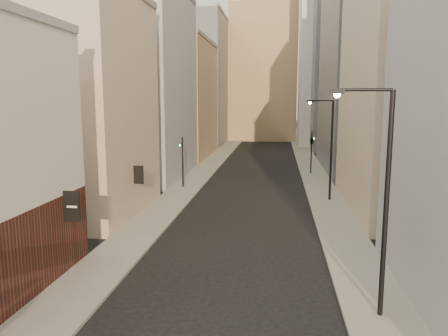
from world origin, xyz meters
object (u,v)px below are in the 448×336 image
white_tower (322,44)px  streetlamp_mid (329,144)px  traffic_light_right (312,142)px  clock_tower (264,57)px  streetlamp_near (381,191)px  traffic_light_left (183,153)px

white_tower → streetlamp_mid: bearing=-94.3°
streetlamp_mid → traffic_light_right: streetlamp_mid is taller
white_tower → streetlamp_mid: 48.00m
clock_tower → white_tower: size_ratio=1.08×
white_tower → traffic_light_right: (-3.84, -32.47, -14.78)m
clock_tower → streetlamp_near: 81.45m
traffic_light_left → traffic_light_right: 16.02m
white_tower → streetlamp_near: size_ratio=4.61×
traffic_light_left → traffic_light_right: same height
streetlamp_mid → streetlamp_near: bearing=-95.3°
streetlamp_near → traffic_light_right: bearing=93.3°
clock_tower → streetlamp_near: (7.21, -80.16, -12.49)m
streetlamp_near → clock_tower: bearing=98.4°
white_tower → traffic_light_right: white_tower is taller
clock_tower → white_tower: (11.00, -14.00, 0.97)m
clock_tower → traffic_light_left: bearing=-96.0°
white_tower → clock_tower: bearing=128.2°
traffic_light_left → traffic_light_right: (13.02, 9.32, 0.41)m
streetlamp_near → traffic_light_right: (-0.05, 33.69, -1.32)m
streetlamp_mid → traffic_light_right: size_ratio=1.71×
streetlamp_mid → traffic_light_right: (-0.39, 13.40, -1.06)m
clock_tower → streetlamp_near: bearing=-84.9°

